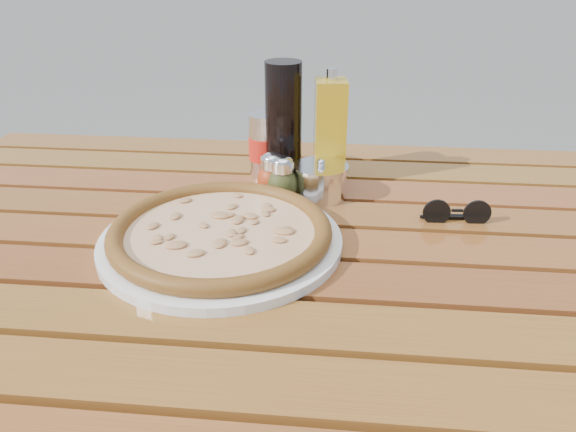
# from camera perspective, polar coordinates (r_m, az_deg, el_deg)

# --- Properties ---
(table) EXTENTS (1.40, 0.90, 0.75)m
(table) POSITION_cam_1_polar(r_m,az_deg,el_deg) (0.89, -0.13, -6.67)
(table) COLOR #3C1D0D
(table) RESTS_ON ground
(plate) EXTENTS (0.45, 0.45, 0.01)m
(plate) POSITION_cam_1_polar(r_m,az_deg,el_deg) (0.84, -6.82, -2.51)
(plate) COLOR white
(plate) RESTS_ON table
(pizza) EXTENTS (0.40, 0.40, 0.03)m
(pizza) POSITION_cam_1_polar(r_m,az_deg,el_deg) (0.83, -6.88, -1.57)
(pizza) COLOR #FFE3B6
(pizza) RESTS_ON plate
(pepper_shaker) EXTENTS (0.06, 0.06, 0.08)m
(pepper_shaker) POSITION_cam_1_polar(r_m,az_deg,el_deg) (0.98, -1.59, 4.10)
(pepper_shaker) COLOR #B93A15
(pepper_shaker) RESTS_ON table
(oregano_shaker) EXTENTS (0.06, 0.06, 0.08)m
(oregano_shaker) POSITION_cam_1_polar(r_m,az_deg,el_deg) (0.97, -0.58, 3.74)
(oregano_shaker) COLOR #3F431B
(oregano_shaker) RESTS_ON table
(dark_bottle) EXTENTS (0.08, 0.08, 0.22)m
(dark_bottle) POSITION_cam_1_polar(r_m,az_deg,el_deg) (1.03, -0.46, 9.43)
(dark_bottle) COLOR black
(dark_bottle) RESTS_ON table
(soda_can) EXTENTS (0.09, 0.09, 0.12)m
(soda_can) POSITION_cam_1_polar(r_m,az_deg,el_deg) (1.07, -2.22, 7.17)
(soda_can) COLOR silver
(soda_can) RESTS_ON table
(olive_oil_cruet) EXTENTS (0.06, 0.06, 0.21)m
(olive_oil_cruet) POSITION_cam_1_polar(r_m,az_deg,el_deg) (1.03, 4.27, 8.51)
(olive_oil_cruet) COLOR #B48913
(olive_oil_cruet) RESTS_ON table
(parmesan_tin) EXTENTS (0.12, 0.12, 0.07)m
(parmesan_tin) POSITION_cam_1_polar(r_m,az_deg,el_deg) (0.98, 3.35, 3.60)
(parmesan_tin) COLOR silver
(parmesan_tin) RESTS_ON table
(sunglasses) EXTENTS (0.11, 0.03, 0.04)m
(sunglasses) POSITION_cam_1_polar(r_m,az_deg,el_deg) (0.94, 16.72, 0.26)
(sunglasses) COLOR black
(sunglasses) RESTS_ON table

